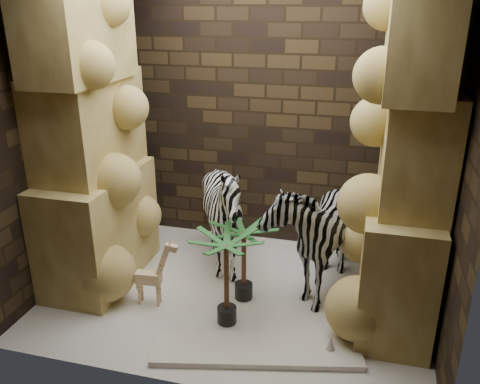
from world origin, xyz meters
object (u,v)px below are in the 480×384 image
(giraffe_toy, at_px, (148,271))
(palm_back, at_px, (226,280))
(surfboard, at_px, (257,350))
(zebra_right, at_px, (314,219))
(palm_front, at_px, (244,261))
(zebra_left, at_px, (224,220))

(giraffe_toy, relative_size, palm_back, 0.81)
(giraffe_toy, xyz_separation_m, surfboard, (1.11, -0.43, -0.32))
(giraffe_toy, bearing_deg, surfboard, -25.73)
(palm_back, xyz_separation_m, surfboard, (0.34, -0.33, -0.40))
(zebra_right, bearing_deg, palm_back, -119.03)
(zebra_right, bearing_deg, giraffe_toy, -144.15)
(zebra_right, xyz_separation_m, surfboard, (-0.29, -1.15, -0.67))
(zebra_right, distance_m, giraffe_toy, 1.62)
(zebra_right, bearing_deg, surfboard, -95.59)
(giraffe_toy, distance_m, palm_front, 0.88)
(palm_front, relative_size, palm_back, 0.92)
(giraffe_toy, height_order, palm_back, palm_back)
(palm_front, bearing_deg, zebra_right, 35.47)
(palm_front, bearing_deg, zebra_left, 125.90)
(zebra_right, distance_m, palm_front, 0.78)
(zebra_right, height_order, surfboard, zebra_right)
(giraffe_toy, relative_size, surfboard, 0.41)
(zebra_right, xyz_separation_m, giraffe_toy, (-1.40, -0.72, -0.36))
(surfboard, bearing_deg, zebra_left, 104.66)
(giraffe_toy, distance_m, surfboard, 1.23)
(zebra_left, xyz_separation_m, surfboard, (0.60, -1.16, -0.55))
(palm_back, height_order, surfboard, palm_back)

